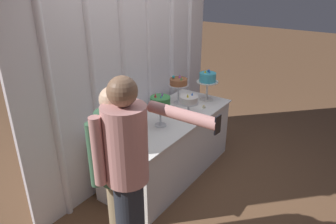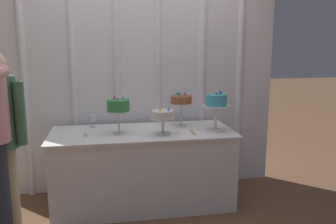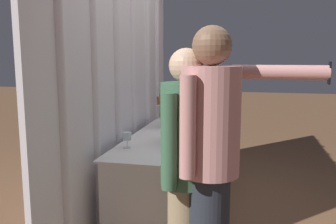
% 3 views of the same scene
% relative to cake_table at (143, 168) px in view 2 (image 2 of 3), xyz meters
% --- Properties ---
extents(ground_plane, '(24.00, 24.00, 0.00)m').
position_rel_cake_table_xyz_m(ground_plane, '(0.00, -0.10, -0.39)').
color(ground_plane, brown).
extents(draped_curtain, '(3.12, 0.16, 2.75)m').
position_rel_cake_table_xyz_m(draped_curtain, '(0.00, 0.47, 1.06)').
color(draped_curtain, white).
rests_on(draped_curtain, ground_plane).
extents(cake_table, '(1.81, 0.77, 0.77)m').
position_rel_cake_table_xyz_m(cake_table, '(0.00, 0.00, 0.00)').
color(cake_table, white).
rests_on(cake_table, ground_plane).
extents(cake_display_leftmost, '(0.24, 0.24, 0.38)m').
position_rel_cake_table_xyz_m(cake_display_leftmost, '(-0.23, -0.05, 0.65)').
color(cake_display_leftmost, silver).
rests_on(cake_display_leftmost, cake_table).
extents(cake_display_midleft, '(0.23, 0.23, 0.27)m').
position_rel_cake_table_xyz_m(cake_display_midleft, '(0.18, -0.15, 0.56)').
color(cake_display_midleft, silver).
rests_on(cake_display_midleft, cake_table).
extents(cake_display_midright, '(0.26, 0.26, 0.37)m').
position_rel_cake_table_xyz_m(cake_display_midright, '(0.42, 0.14, 0.65)').
color(cake_display_midright, silver).
rests_on(cake_display_midright, cake_table).
extents(cake_display_rightmost, '(0.28, 0.28, 0.41)m').
position_rel_cake_table_xyz_m(cake_display_rightmost, '(0.72, -0.11, 0.67)').
color(cake_display_rightmost, silver).
rests_on(cake_display_rightmost, cake_table).
extents(wine_glass, '(0.07, 0.07, 0.13)m').
position_rel_cake_table_xyz_m(wine_glass, '(-0.49, 0.27, 0.48)').
color(wine_glass, silver).
rests_on(wine_glass, cake_table).
extents(tealight_far_left, '(0.05, 0.05, 0.04)m').
position_rel_cake_table_xyz_m(tealight_far_left, '(-0.55, -0.09, 0.39)').
color(tealight_far_left, beige).
rests_on(tealight_far_left, cake_table).
extents(tealight_near_left, '(0.04, 0.04, 0.04)m').
position_rel_cake_table_xyz_m(tealight_near_left, '(0.47, -0.20, 0.40)').
color(tealight_near_left, beige).
rests_on(tealight_near_left, cake_table).
extents(tealight_near_right, '(0.04, 0.04, 0.04)m').
position_rel_cake_table_xyz_m(tealight_near_right, '(0.48, -0.07, 0.40)').
color(tealight_near_right, beige).
rests_on(tealight_near_right, cake_table).
extents(guest_man_pink_jacket, '(0.44, 0.36, 1.56)m').
position_rel_cake_table_xyz_m(guest_man_pink_jacket, '(-1.22, -0.35, 0.48)').
color(guest_man_pink_jacket, '#9E8966').
rests_on(guest_man_pink_jacket, ground_plane).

